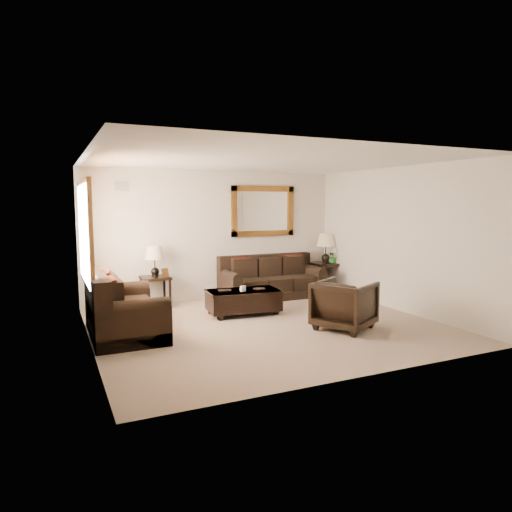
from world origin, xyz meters
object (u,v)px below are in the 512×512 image
end_table_right (326,254)px  armchair (345,302)px  sofa (271,282)px  loveseat (121,312)px  coffee_table (243,299)px  end_table_left (155,267)px

end_table_right → armchair: 3.27m
sofa → armchair: size_ratio=2.52×
loveseat → end_table_right: 5.17m
sofa → armchair: bearing=-91.3°
sofa → coffee_table: (-1.16, -1.18, -0.05)m
end_table_left → armchair: bearing=-50.2°
coffee_table → loveseat: bearing=-162.7°
coffee_table → end_table_right: bearing=31.6°
sofa → end_table_right: (1.45, 0.09, 0.54)m
end_table_left → coffee_table: (1.32, -1.30, -0.50)m
sofa → end_table_left: bearing=177.2°
end_table_left → sofa: bearing=-2.8°
sofa → coffee_table: bearing=-134.3°
coffee_table → armchair: 1.94m
end_table_left → end_table_right: 3.93m
sofa → loveseat: 3.77m
loveseat → end_table_right: size_ratio=1.31×
sofa → coffee_table: 1.65m
loveseat → end_table_left: 2.03m
end_table_left → end_table_right: end_table_right is taller
loveseat → coffee_table: bearing=-78.3°
sofa → coffee_table: sofa is taller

